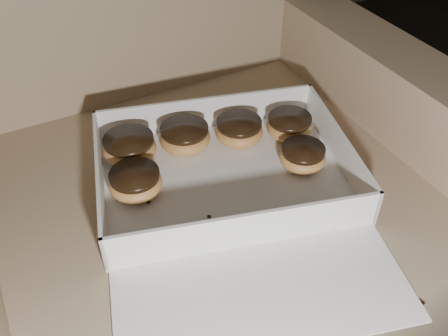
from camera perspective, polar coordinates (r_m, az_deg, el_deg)
armchair at (r=1.04m, az=-4.17°, el=-4.32°), size 0.97×0.82×1.02m
bakery_box at (r=0.85m, az=0.91°, el=-2.64°), size 0.54×0.60×0.07m
donut_a at (r=0.92m, az=-10.74°, el=2.31°), size 0.10×0.10×0.05m
donut_b at (r=0.85m, az=-10.09°, el=-1.59°), size 0.09×0.09×0.05m
donut_c at (r=0.95m, az=1.72°, el=4.34°), size 0.09×0.09×0.05m
donut_d at (r=0.91m, az=8.97°, el=1.35°), size 0.08×0.08×0.04m
donut_e at (r=0.97m, az=7.47°, el=4.83°), size 0.09×0.09×0.04m
donut_f at (r=0.94m, az=-4.51°, el=3.60°), size 0.10×0.10×0.05m
crumb_a at (r=0.79m, az=-10.18°, el=-8.33°), size 0.01×0.01×0.00m
crumb_b at (r=0.85m, az=-8.65°, el=-3.89°), size 0.01×0.01×0.00m
crumb_c at (r=0.82m, az=6.47°, el=-5.81°), size 0.01×0.01×0.00m
crumb_d at (r=0.81m, az=-1.73°, el=-5.56°), size 0.01×0.01×0.00m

